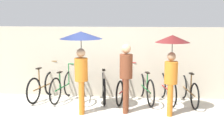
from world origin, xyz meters
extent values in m
plane|color=beige|center=(0.00, 0.00, 0.00)|extent=(30.00, 30.00, 0.00)
cube|color=#B2A893|center=(0.00, 2.24, 1.04)|extent=(12.15, 0.12, 2.08)
torus|color=black|center=(-1.98, 2.21, 0.37)|extent=(0.20, 0.73, 0.73)
torus|color=black|center=(-2.17, 1.24, 0.37)|extent=(0.20, 0.73, 0.73)
cylinder|color=brown|center=(-2.08, 1.73, 0.37)|extent=(0.23, 0.97, 0.04)
cylinder|color=brown|center=(-2.11, 1.56, 0.65)|extent=(0.04, 0.04, 0.56)
cube|color=black|center=(-2.11, 1.56, 0.94)|extent=(0.13, 0.21, 0.03)
cylinder|color=brown|center=(-1.98, 2.21, 0.71)|extent=(0.04, 0.04, 0.69)
cylinder|color=brown|center=(-1.98, 2.21, 1.05)|extent=(0.44, 0.12, 0.03)
torus|color=black|center=(-1.40, 2.19, 0.37)|extent=(0.17, 0.74, 0.75)
torus|color=black|center=(-1.56, 1.24, 0.37)|extent=(0.17, 0.74, 0.75)
cylinder|color=#19662D|center=(-1.48, 1.72, 0.37)|extent=(0.20, 0.96, 0.04)
cylinder|color=#19662D|center=(-1.51, 1.55, 0.60)|extent=(0.04, 0.04, 0.45)
cube|color=black|center=(-1.51, 1.55, 0.84)|extent=(0.12, 0.21, 0.03)
cylinder|color=#19662D|center=(-1.40, 2.19, 0.68)|extent=(0.04, 0.04, 0.61)
cylinder|color=#19662D|center=(-1.40, 2.19, 0.98)|extent=(0.44, 0.10, 0.03)
torus|color=black|center=(-0.95, 2.27, 0.36)|extent=(0.14, 0.72, 0.72)
torus|color=black|center=(-0.83, 1.28, 0.36)|extent=(0.14, 0.72, 0.72)
cylinder|color=black|center=(-0.89, 1.78, 0.36)|extent=(0.16, 1.00, 0.04)
cylinder|color=black|center=(-0.87, 1.60, 0.66)|extent=(0.04, 0.04, 0.61)
cube|color=black|center=(-0.87, 1.60, 0.98)|extent=(0.11, 0.21, 0.03)
cylinder|color=black|center=(-0.95, 2.27, 0.66)|extent=(0.04, 0.04, 0.60)
cylinder|color=black|center=(-0.95, 2.27, 0.96)|extent=(0.44, 0.08, 0.03)
torus|color=black|center=(-0.37, 2.23, 0.37)|extent=(0.17, 0.74, 0.74)
torus|color=black|center=(-0.22, 1.27, 0.37)|extent=(0.17, 0.74, 0.74)
cylinder|color=#A59E93|center=(-0.30, 1.75, 0.37)|extent=(0.19, 0.97, 0.04)
cylinder|color=#A59E93|center=(-0.27, 1.58, 0.64)|extent=(0.04, 0.04, 0.54)
cube|color=black|center=(-0.27, 1.58, 0.92)|extent=(0.12, 0.21, 0.03)
cylinder|color=#A59E93|center=(-0.37, 2.23, 0.73)|extent=(0.04, 0.04, 0.73)
cylinder|color=#A59E93|center=(-0.37, 2.23, 1.10)|extent=(0.44, 0.10, 0.03)
torus|color=black|center=(0.39, 2.21, 0.35)|extent=(0.19, 0.70, 0.70)
torus|color=black|center=(0.20, 1.25, 0.35)|extent=(0.19, 0.70, 0.70)
cylinder|color=maroon|center=(0.30, 1.73, 0.35)|extent=(0.22, 0.97, 0.04)
cylinder|color=maroon|center=(0.26, 1.56, 0.66)|extent=(0.04, 0.04, 0.61)
cube|color=black|center=(0.26, 1.56, 0.98)|extent=(0.13, 0.21, 0.03)
cylinder|color=maroon|center=(0.39, 2.21, 0.70)|extent=(0.04, 0.04, 0.69)
cylinder|color=maroon|center=(0.39, 2.21, 1.04)|extent=(0.44, 0.11, 0.03)
torus|color=black|center=(0.76, 2.32, 0.37)|extent=(0.23, 0.74, 0.75)
torus|color=black|center=(1.02, 1.26, 0.37)|extent=(0.23, 0.74, 0.75)
cylinder|color=#19662D|center=(0.89, 1.79, 0.37)|extent=(0.30, 1.07, 0.04)
cylinder|color=#19662D|center=(0.94, 1.60, 0.61)|extent=(0.04, 0.04, 0.47)
cube|color=black|center=(0.94, 1.60, 0.86)|extent=(0.14, 0.22, 0.03)
cylinder|color=#19662D|center=(0.76, 2.32, 0.68)|extent=(0.04, 0.04, 0.62)
cylinder|color=#19662D|center=(0.76, 2.32, 0.99)|extent=(0.43, 0.13, 0.03)
torus|color=black|center=(1.38, 2.25, 0.38)|extent=(0.21, 0.75, 0.76)
torus|color=black|center=(1.59, 1.30, 0.38)|extent=(0.21, 0.75, 0.76)
cylinder|color=maroon|center=(1.48, 1.77, 0.38)|extent=(0.25, 0.96, 0.04)
cylinder|color=maroon|center=(1.52, 1.61, 0.66)|extent=(0.04, 0.04, 0.56)
cube|color=black|center=(1.52, 1.61, 0.96)|extent=(0.13, 0.21, 0.03)
cylinder|color=maroon|center=(1.38, 2.25, 0.72)|extent=(0.04, 0.04, 0.67)
cylinder|color=maroon|center=(1.38, 2.25, 1.05)|extent=(0.44, 0.12, 0.03)
torus|color=black|center=(2.00, 2.23, 0.35)|extent=(0.14, 0.70, 0.70)
torus|color=black|center=(2.15, 1.14, 0.35)|extent=(0.14, 0.70, 0.70)
cylinder|color=brown|center=(2.08, 1.68, 0.35)|extent=(0.19, 1.09, 0.04)
cylinder|color=brown|center=(2.10, 1.49, 0.61)|extent=(0.04, 0.04, 0.51)
cube|color=black|center=(2.10, 1.49, 0.88)|extent=(0.12, 0.21, 0.03)
cylinder|color=brown|center=(2.00, 2.23, 0.72)|extent=(0.04, 0.04, 0.73)
cylinder|color=brown|center=(2.00, 2.23, 1.08)|extent=(0.44, 0.09, 0.03)
cylinder|color=#C66B1E|center=(-0.69, 0.45, 0.42)|extent=(0.13, 0.13, 0.83)
cylinder|color=#C66B1E|center=(-0.71, 0.63, 0.42)|extent=(0.13, 0.13, 0.83)
cylinder|color=#C66B1E|center=(-0.70, 0.54, 1.11)|extent=(0.32, 0.32, 0.56)
sphere|color=tan|center=(-0.70, 0.54, 1.52)|extent=(0.22, 0.22, 0.22)
cylinder|color=#332D28|center=(-0.71, 0.68, 1.50)|extent=(0.02, 0.02, 0.71)
cone|color=#19234C|center=(-0.71, 0.68, 1.94)|extent=(1.05, 1.05, 0.18)
cylinder|color=brown|center=(0.39, 0.64, 0.44)|extent=(0.13, 0.13, 0.88)
cylinder|color=brown|center=(0.40, 0.82, 0.44)|extent=(0.13, 0.13, 0.88)
cylinder|color=brown|center=(0.39, 0.73, 1.18)|extent=(0.32, 0.32, 0.60)
sphere|color=tan|center=(0.39, 0.73, 1.61)|extent=(0.23, 0.23, 0.23)
cylinder|color=#C66B1E|center=(1.47, 0.53, 0.40)|extent=(0.13, 0.13, 0.79)
cylinder|color=#C66B1E|center=(1.49, 0.71, 0.40)|extent=(0.13, 0.13, 0.79)
cylinder|color=#C66B1E|center=(1.48, 0.62, 1.06)|extent=(0.32, 0.32, 0.54)
sphere|color=#997051|center=(1.48, 0.62, 1.45)|extent=(0.21, 0.21, 0.21)
cylinder|color=#332D28|center=(1.50, 0.76, 1.43)|extent=(0.02, 0.02, 0.69)
cone|color=#591919|center=(1.50, 0.76, 1.87)|extent=(0.84, 0.84, 0.18)
camera|label=1|loc=(0.76, -6.83, 2.47)|focal=50.00mm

